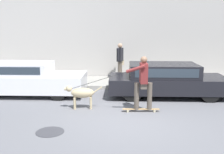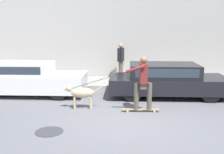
{
  "view_description": "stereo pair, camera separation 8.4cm",
  "coord_description": "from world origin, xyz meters",
  "px_view_note": "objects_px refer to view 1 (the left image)",
  "views": [
    {
      "loc": [
        -0.15,
        -7.1,
        2.52
      ],
      "look_at": [
        -0.47,
        1.24,
        0.95
      ],
      "focal_mm": 42.0,
      "sensor_mm": 36.0,
      "label": 1
    },
    {
      "loc": [
        -0.07,
        -7.09,
        2.52
      ],
      "look_at": [
        -0.47,
        1.24,
        0.95
      ],
      "focal_mm": 42.0,
      "sensor_mm": 36.0,
      "label": 2
    }
  ],
  "objects_px": {
    "parked_car_1": "(166,80)",
    "dog": "(81,93)",
    "skateboarder": "(143,81)",
    "pedestrian_with_bag": "(120,59)",
    "parked_car_0": "(26,79)"
  },
  "relations": [
    {
      "from": "parked_car_1",
      "to": "dog",
      "type": "bearing_deg",
      "value": -150.39
    },
    {
      "from": "dog",
      "to": "pedestrian_with_bag",
      "type": "height_order",
      "value": "pedestrian_with_bag"
    },
    {
      "from": "parked_car_1",
      "to": "dog",
      "type": "relative_size",
      "value": 3.62
    },
    {
      "from": "dog",
      "to": "skateboarder",
      "type": "distance_m",
      "value": 1.97
    },
    {
      "from": "parked_car_0",
      "to": "dog",
      "type": "distance_m",
      "value": 2.9
    },
    {
      "from": "parked_car_0",
      "to": "skateboarder",
      "type": "distance_m",
      "value": 4.7
    },
    {
      "from": "parked_car_0",
      "to": "pedestrian_with_bag",
      "type": "height_order",
      "value": "pedestrian_with_bag"
    },
    {
      "from": "parked_car_1",
      "to": "pedestrian_with_bag",
      "type": "relative_size",
      "value": 2.56
    },
    {
      "from": "parked_car_1",
      "to": "dog",
      "type": "xyz_separation_m",
      "value": [
        -2.92,
        -1.66,
        -0.12
      ]
    },
    {
      "from": "skateboarder",
      "to": "dog",
      "type": "bearing_deg",
      "value": -9.17
    },
    {
      "from": "skateboarder",
      "to": "pedestrian_with_bag",
      "type": "relative_size",
      "value": 1.67
    },
    {
      "from": "skateboarder",
      "to": "pedestrian_with_bag",
      "type": "xyz_separation_m",
      "value": [
        -0.72,
        4.42,
        0.12
      ]
    },
    {
      "from": "parked_car_1",
      "to": "skateboarder",
      "type": "distance_m",
      "value": 2.18
    },
    {
      "from": "skateboarder",
      "to": "pedestrian_with_bag",
      "type": "bearing_deg",
      "value": -82.9
    },
    {
      "from": "parked_car_1",
      "to": "skateboarder",
      "type": "xyz_separation_m",
      "value": [
        -1.02,
        -1.89,
        0.35
      ]
    }
  ]
}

